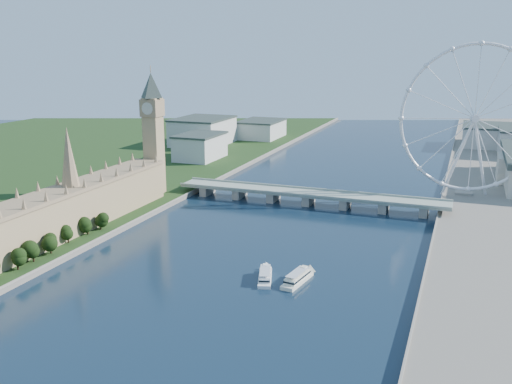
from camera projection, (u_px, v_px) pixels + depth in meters
The scene contains 7 objects.
parliament_range at pixel (73, 208), 381.62m from camera, with size 24.00×200.00×70.00m.
big_ben at pixel (153, 118), 467.90m from camera, with size 20.02×20.02×110.00m.
westminster_bridge at pixel (309, 196), 459.05m from camera, with size 220.00×22.00×9.50m.
london_eye at pixel (475, 119), 453.35m from camera, with size 113.60×39.12×124.30m.
city_skyline at pixel (399, 139), 679.32m from camera, with size 505.00×280.00×32.00m.
tour_boat_near at pixel (265, 280), 309.31m from camera, with size 7.23×28.37×6.25m, color white, non-canonical shape.
tour_boat_far at pixel (297, 282), 306.19m from camera, with size 7.58×29.68×6.56m, color silver, non-canonical shape.
Camera 1 is at (115.97, -130.97, 122.21)m, focal length 40.00 mm.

